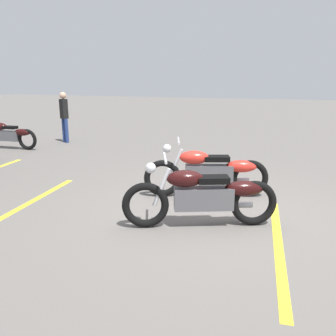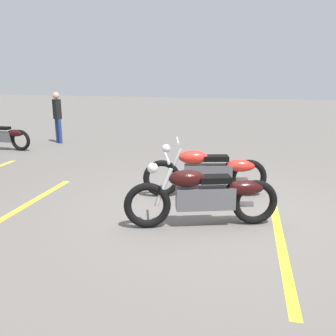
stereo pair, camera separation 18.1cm
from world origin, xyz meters
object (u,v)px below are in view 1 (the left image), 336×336
Objects in this scene: motorcycle_bright_foreground at (209,171)px; bystander_near_row at (64,115)px; motorcycle_dark_foreground at (204,196)px; motorcycle_row_far_left at (8,135)px.

motorcycle_bright_foreground is 6.83m from bystander_near_row.
motorcycle_bright_foreground is at bearing -98.93° from bystander_near_row.
motorcycle_dark_foreground is at bearing 80.85° from motorcycle_bright_foreground.
motorcycle_row_far_left is 1.82m from bystander_near_row.
motorcycle_dark_foreground is at bearing 147.61° from motorcycle_row_far_left.
bystander_near_row is (-1.03, -1.43, 0.49)m from motorcycle_row_far_left.
motorcycle_row_far_left is 1.26× the size of bystander_near_row.
motorcycle_row_far_left is at bearing -50.57° from motorcycle_dark_foreground.
motorcycle_bright_foreground is 7.05m from motorcycle_row_far_left.
motorcycle_row_far_left is (6.60, -2.49, -0.04)m from motorcycle_bright_foreground.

